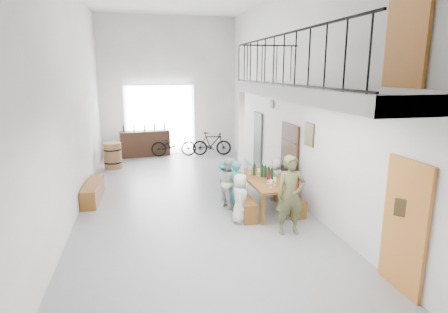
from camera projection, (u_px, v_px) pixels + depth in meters
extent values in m
plane|color=slate|center=(189.00, 199.00, 10.04)|extent=(12.00, 12.00, 0.00)
plane|color=white|center=(169.00, 86.00, 15.14)|extent=(5.50, 0.00, 5.50)
plane|color=white|center=(261.00, 135.00, 3.72)|extent=(5.50, 0.00, 5.50)
plane|color=white|center=(71.00, 98.00, 8.85)|extent=(0.00, 12.00, 12.00)
plane|color=white|center=(289.00, 95.00, 10.01)|extent=(0.00, 12.00, 12.00)
cube|color=white|center=(160.00, 120.00, 15.30)|extent=(2.80, 0.08, 2.80)
cube|color=#A96426|center=(404.00, 227.00, 5.72)|extent=(0.06, 0.95, 2.10)
cube|color=#351F14|center=(289.00, 161.00, 10.11)|extent=(0.06, 1.10, 2.00)
cube|color=#333E33|center=(258.00, 142.00, 12.77)|extent=(0.06, 0.80, 2.00)
cube|color=#A96426|center=(408.00, 20.00, 5.42)|extent=(0.06, 0.90, 1.95)
cube|color=#46381C|center=(309.00, 134.00, 8.86)|extent=(0.04, 0.45, 0.55)
cylinder|color=white|center=(272.00, 104.00, 11.22)|extent=(0.04, 0.28, 0.28)
cube|color=silver|center=(319.00, 92.00, 6.75)|extent=(1.50, 5.60, 0.25)
cube|color=black|center=(282.00, 34.00, 6.38)|extent=(0.03, 5.60, 0.03)
cube|color=black|center=(281.00, 84.00, 6.56)|extent=(0.03, 5.60, 0.03)
cube|color=black|center=(269.00, 45.00, 9.18)|extent=(1.50, 0.03, 0.03)
cube|color=silver|center=(241.00, 148.00, 9.57)|extent=(0.14, 0.14, 2.88)
cube|color=brown|center=(264.00, 179.00, 9.22)|extent=(0.96, 2.20, 0.06)
cube|color=brown|center=(263.00, 209.00, 8.33)|extent=(0.08, 0.08, 0.73)
cube|color=brown|center=(294.00, 206.00, 8.52)|extent=(0.08, 0.08, 0.73)
cube|color=brown|center=(239.00, 185.00, 10.09)|extent=(0.08, 0.08, 0.73)
cube|color=brown|center=(265.00, 183.00, 10.28)|extent=(0.08, 0.08, 0.73)
cube|color=brown|center=(240.00, 201.00, 9.27)|extent=(0.34, 1.99, 0.46)
cube|color=brown|center=(286.00, 199.00, 9.47)|extent=(0.31, 1.80, 0.41)
cylinder|color=black|center=(265.00, 170.00, 9.27)|extent=(0.07, 0.07, 0.35)
cylinder|color=black|center=(254.00, 168.00, 9.45)|extent=(0.07, 0.07, 0.35)
cylinder|color=black|center=(272.00, 173.00, 9.06)|extent=(0.07, 0.07, 0.35)
cylinder|color=black|center=(269.00, 172.00, 9.14)|extent=(0.07, 0.07, 0.35)
cylinder|color=black|center=(262.00, 170.00, 9.29)|extent=(0.07, 0.07, 0.35)
cube|color=brown|center=(93.00, 191.00, 9.94)|extent=(0.44, 1.73, 0.48)
cylinder|color=brown|center=(113.00, 156.00, 13.15)|extent=(0.61, 0.61, 0.91)
cylinder|color=black|center=(113.00, 162.00, 13.20)|extent=(0.62, 0.62, 0.05)
cylinder|color=black|center=(112.00, 149.00, 13.10)|extent=(0.62, 0.62, 0.05)
cube|color=#351F14|center=(145.00, 143.00, 15.08)|extent=(1.99, 0.80, 1.02)
cylinder|color=black|center=(124.00, 129.00, 14.65)|extent=(0.06, 0.06, 0.28)
cylinder|color=black|center=(134.00, 128.00, 14.82)|extent=(0.06, 0.06, 0.28)
cylinder|color=black|center=(145.00, 128.00, 14.91)|extent=(0.06, 0.06, 0.28)
cylinder|color=black|center=(155.00, 127.00, 15.10)|extent=(0.06, 0.06, 0.28)
cylinder|color=black|center=(164.00, 126.00, 15.26)|extent=(0.06, 0.06, 0.28)
imported|color=beige|center=(240.00, 198.00, 8.43)|extent=(0.51, 0.64, 1.14)
imported|color=teal|center=(237.00, 187.00, 8.96)|extent=(0.48, 0.57, 1.31)
imported|color=beige|center=(229.00, 182.00, 9.41)|extent=(0.67, 0.75, 1.28)
imported|color=teal|center=(225.00, 181.00, 9.90)|extent=(0.57, 0.77, 1.06)
imported|color=#A9211D|center=(295.00, 195.00, 8.82)|extent=(0.39, 0.65, 1.04)
imported|color=black|center=(288.00, 183.00, 9.39)|extent=(0.81, 1.22, 1.26)
imported|color=beige|center=(276.00, 179.00, 9.96)|extent=(0.47, 0.62, 1.13)
imported|color=#4F522E|center=(291.00, 195.00, 7.79)|extent=(0.64, 0.44, 1.69)
imported|color=#134514|center=(272.00, 184.00, 10.78)|extent=(0.38, 0.34, 0.37)
imported|color=black|center=(174.00, 145.00, 15.03)|extent=(1.84, 0.79, 0.94)
imported|color=black|center=(212.00, 144.00, 15.20)|extent=(1.63, 0.69, 0.95)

